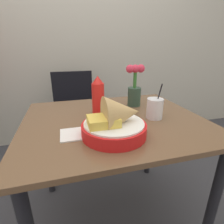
# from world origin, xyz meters

# --- Properties ---
(ground_plane) EXTENTS (12.00, 12.00, 0.00)m
(ground_plane) POSITION_xyz_m (0.00, 0.00, 0.00)
(ground_plane) COLOR #38383D
(wall_window) EXTENTS (7.00, 0.06, 2.60)m
(wall_window) POSITION_xyz_m (0.00, 1.26, 1.30)
(wall_window) COLOR #B7B2A3
(wall_window) RESTS_ON ground_plane
(dining_table) EXTENTS (0.97, 0.83, 0.73)m
(dining_table) POSITION_xyz_m (0.00, 0.00, 0.62)
(dining_table) COLOR brown
(dining_table) RESTS_ON ground_plane
(chair_far_window) EXTENTS (0.40, 0.40, 0.88)m
(chair_far_window) POSITION_xyz_m (-0.17, 0.86, 0.52)
(chair_far_window) COLOR black
(chair_far_window) RESTS_ON ground_plane
(food_basket) EXTENTS (0.29, 0.29, 0.18)m
(food_basket) POSITION_xyz_m (-0.04, -0.19, 0.80)
(food_basket) COLOR red
(food_basket) RESTS_ON dining_table
(ketchup_bottle) EXTENTS (0.07, 0.07, 0.22)m
(ketchup_bottle) POSITION_xyz_m (-0.07, 0.09, 0.84)
(ketchup_bottle) COLOR red
(ketchup_bottle) RESTS_ON dining_table
(drink_cup) EXTENTS (0.09, 0.09, 0.20)m
(drink_cup) POSITION_xyz_m (0.22, -0.05, 0.79)
(drink_cup) COLOR silver
(drink_cup) RESTS_ON dining_table
(flower_vase) EXTENTS (0.12, 0.09, 0.27)m
(flower_vase) POSITION_xyz_m (0.19, 0.18, 0.85)
(flower_vase) COLOR #2D4738
(flower_vase) RESTS_ON dining_table
(napkin) EXTENTS (0.16, 0.13, 0.01)m
(napkin) POSITION_xyz_m (-0.21, -0.14, 0.74)
(napkin) COLOR white
(napkin) RESTS_ON dining_table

